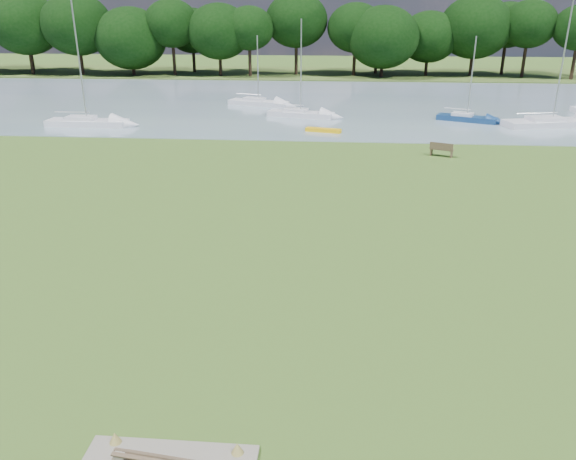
# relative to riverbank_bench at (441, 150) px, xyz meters

# --- Properties ---
(ground) EXTENTS (220.00, 220.00, 0.00)m
(ground) POSITION_rel_riverbank_bench_xyz_m (-11.56, -17.89, -0.53)
(ground) COLOR olive
(river) EXTENTS (220.00, 40.00, 0.10)m
(river) POSITION_rel_riverbank_bench_xyz_m (-11.56, 24.11, -0.53)
(river) COLOR gray
(river) RESTS_ON ground
(far_bank) EXTENTS (220.00, 20.00, 0.40)m
(far_bank) POSITION_rel_riverbank_bench_xyz_m (-11.56, 54.11, -0.53)
(far_bank) COLOR #4C6626
(far_bank) RESTS_ON ground
(riverbank_bench) EXTENTS (1.77, 1.13, 1.05)m
(riverbank_bench) POSITION_rel_riverbank_bench_xyz_m (0.00, 0.00, 0.00)
(riverbank_bench) COLOR brown
(riverbank_bench) RESTS_ON ground
(kayak) EXTENTS (3.20, 1.48, 0.31)m
(kayak) POSITION_rel_riverbank_bench_xyz_m (-8.85, 7.83, -0.32)
(kayak) COLOR #FFBD0A
(kayak) RESTS_ON river
(tree_line) EXTENTS (117.76, 9.98, 12.08)m
(tree_line) POSITION_rel_riverbank_bench_xyz_m (-24.46, 50.11, 6.68)
(tree_line) COLOR black
(tree_line) RESTS_ON far_bank
(sailboat_0) EXTENTS (7.37, 2.15, 10.98)m
(sailboat_0) POSITION_rel_riverbank_bench_xyz_m (-30.69, 8.73, 0.06)
(sailboat_0) COLOR silver
(sailboat_0) RESTS_ON river
(sailboat_3) EXTENTS (9.25, 4.57, 11.29)m
(sailboat_3) POSITION_rel_riverbank_bench_xyz_m (11.93, 12.15, 0.04)
(sailboat_3) COLOR silver
(sailboat_3) RESTS_ON river
(sailboat_4) EXTENTS (5.68, 3.64, 7.75)m
(sailboat_4) POSITION_rel_riverbank_bench_xyz_m (4.67, 13.99, -0.01)
(sailboat_4) COLOR navy
(sailboat_4) RESTS_ON river
(sailboat_5) EXTENTS (6.82, 3.41, 9.19)m
(sailboat_5) POSITION_rel_riverbank_bench_xyz_m (-11.38, 14.97, 0.01)
(sailboat_5) COLOR silver
(sailboat_5) RESTS_ON river
(sailboat_6) EXTENTS (7.00, 3.95, 7.39)m
(sailboat_6) POSITION_rel_riverbank_bench_xyz_m (-16.50, 21.63, -0.01)
(sailboat_6) COLOR silver
(sailboat_6) RESTS_ON river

